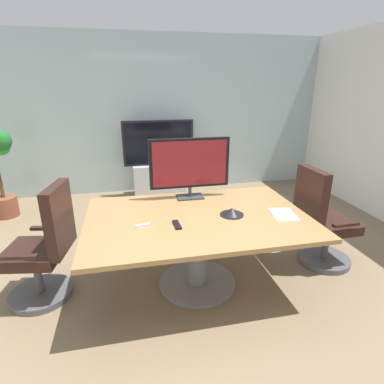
{
  "coord_description": "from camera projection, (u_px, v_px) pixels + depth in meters",
  "views": [
    {
      "loc": [
        -0.56,
        -2.35,
        1.89
      ],
      "look_at": [
        0.04,
        0.43,
        0.88
      ],
      "focal_mm": 28.85,
      "sensor_mm": 36.0,
      "label": 1
    }
  ],
  "objects": [
    {
      "name": "wall_display_unit",
      "position": [
        159.0,
        170.0,
        5.41
      ],
      "size": [
        1.2,
        0.36,
        1.31
      ],
      "color": "#B7BABC",
      "rests_on": "ground"
    },
    {
      "name": "paper_notepad",
      "position": [
        283.0,
        215.0,
        2.87
      ],
      "size": [
        0.26,
        0.33,
        0.01
      ],
      "primitive_type": "cube",
      "rotation": [
        0.0,
        0.0,
        -0.17
      ],
      "color": "white",
      "rests_on": "conference_table"
    },
    {
      "name": "office_chair_left",
      "position": [
        45.0,
        253.0,
        2.75
      ],
      "size": [
        0.63,
        0.61,
        1.09
      ],
      "rotation": [
        0.0,
        0.0,
        -1.74
      ],
      "color": "#4C4C51",
      "rests_on": "ground"
    },
    {
      "name": "whiteboard_marker",
      "position": [
        143.0,
        225.0,
        2.64
      ],
      "size": [
        0.13,
        0.04,
        0.02
      ],
      "primitive_type": "cube",
      "rotation": [
        0.0,
        0.0,
        0.18
      ],
      "color": "silver",
      "rests_on": "conference_table"
    },
    {
      "name": "remote_control",
      "position": [
        177.0,
        225.0,
        2.65
      ],
      "size": [
        0.06,
        0.17,
        0.02
      ],
      "primitive_type": "cube",
      "rotation": [
        0.0,
        0.0,
        0.06
      ],
      "color": "black",
      "rests_on": "conference_table"
    },
    {
      "name": "conference_table",
      "position": [
        198.0,
        232.0,
        2.9
      ],
      "size": [
        2.03,
        1.35,
        0.73
      ],
      "color": "olive",
      "rests_on": "ground"
    },
    {
      "name": "conference_phone",
      "position": [
        232.0,
        212.0,
        2.86
      ],
      "size": [
        0.22,
        0.22,
        0.07
      ],
      "color": "black",
      "rests_on": "conference_table"
    },
    {
      "name": "office_chair_right",
      "position": [
        321.0,
        225.0,
        3.29
      ],
      "size": [
        0.6,
        0.58,
        1.09
      ],
      "rotation": [
        0.0,
        0.0,
        1.59
      ],
      "color": "#4C4C51",
      "rests_on": "ground"
    },
    {
      "name": "ground_plane",
      "position": [
        197.0,
        295.0,
        2.91
      ],
      "size": [
        7.48,
        7.48,
        0.0
      ],
      "primitive_type": "plane",
      "color": "#7A664C"
    },
    {
      "name": "wall_back_glass_partition",
      "position": [
        156.0,
        116.0,
        5.45
      ],
      "size": [
        6.1,
        0.1,
        2.69
      ],
      "primitive_type": "cube",
      "color": "#9EB2B7",
      "rests_on": "ground"
    },
    {
      "name": "tv_monitor",
      "position": [
        190.0,
        165.0,
        3.19
      ],
      "size": [
        0.84,
        0.18,
        0.64
      ],
      "color": "#333338",
      "rests_on": "conference_table"
    }
  ]
}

